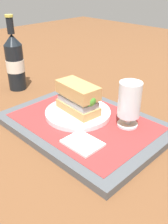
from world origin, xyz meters
The scene contains 8 objects.
ground_plane centered at (0.00, 0.00, 0.00)m, with size 3.00×3.00×0.00m, color brown.
tray centered at (0.00, 0.00, 0.01)m, with size 0.44×0.32×0.02m, color #4C5156.
placemat centered at (0.00, 0.00, 0.02)m, with size 0.38×0.27×0.00m, color #9E2D2D.
plate centered at (-0.04, 0.01, 0.03)m, with size 0.19×0.19×0.01m, color white.
sandwich centered at (-0.03, 0.01, 0.08)m, with size 0.14×0.08×0.08m.
beer_glass centered at (0.10, 0.07, 0.09)m, with size 0.06×0.06×0.12m.
napkin_folded centered at (0.08, -0.08, 0.02)m, with size 0.09×0.07×0.01m, color white.
second_bottle centered at (-0.38, 0.02, 0.10)m, with size 0.07×0.07×0.27m.
Camera 1 is at (0.44, -0.44, 0.39)m, focal length 41.35 mm.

